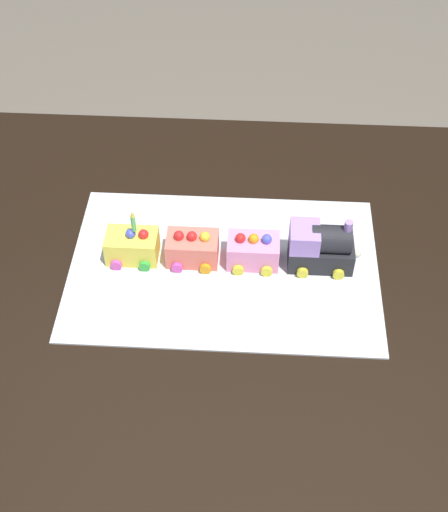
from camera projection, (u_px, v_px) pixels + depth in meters
ground_plane at (221, 455)px, 1.91m from camera, size 8.00×8.00×0.00m
dining_table at (220, 309)px, 1.45m from camera, size 1.40×1.00×0.74m
cake_board at (224, 267)px, 1.38m from camera, size 0.60×0.40×0.00m
cake_locomotive at (321, 247)px, 1.35m from camera, size 0.14×0.08×0.12m
cake_car_gondola_bubblegum at (253, 250)px, 1.36m from camera, size 0.10×0.08×0.07m
cake_car_tanker_coral at (192, 248)px, 1.37m from camera, size 0.10×0.08×0.07m
cake_car_caboose_lemon at (132, 246)px, 1.37m from camera, size 0.10×0.08×0.07m
birthday_candle at (133, 221)px, 1.33m from camera, size 0.01×0.01×0.05m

